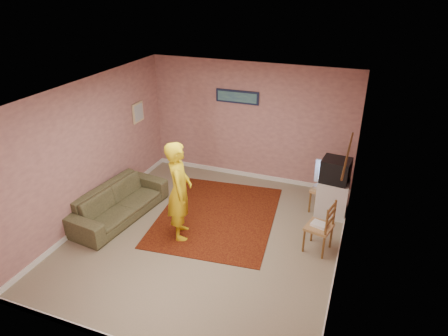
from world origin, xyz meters
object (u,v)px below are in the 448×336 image
at_px(chair_b, 320,221).
at_px(person, 179,191).
at_px(chair_a, 324,185).
at_px(sofa, 119,202).
at_px(tv_cabinet, 332,197).
at_px(crt_tv, 336,170).

bearing_deg(chair_b, person, -67.10).
xyz_separation_m(chair_a, sofa, (-3.57, -1.56, -0.28)).
height_order(tv_cabinet, crt_tv, crt_tv).
xyz_separation_m(chair_a, chair_b, (0.11, -1.27, -0.02)).
bearing_deg(tv_cabinet, person, -145.44).
xyz_separation_m(tv_cabinet, person, (-2.39, -1.64, 0.53)).
relative_size(crt_tv, chair_a, 1.08).
bearing_deg(chair_a, tv_cabinet, -1.06).
distance_m(crt_tv, person, 2.89).
height_order(chair_a, person, person).
height_order(chair_a, chair_b, chair_a).
xyz_separation_m(crt_tv, chair_a, (-0.17, 0.04, -0.35)).
bearing_deg(tv_cabinet, chair_b, -93.37).
distance_m(tv_cabinet, crt_tv, 0.58).
height_order(tv_cabinet, chair_a, chair_a).
bearing_deg(chair_a, person, -130.60).
distance_m(crt_tv, chair_b, 1.28).
bearing_deg(person, chair_a, -77.02).
distance_m(tv_cabinet, chair_a, 0.29).
bearing_deg(sofa, crt_tv, -60.95).
relative_size(tv_cabinet, crt_tv, 1.29).
height_order(tv_cabinet, person, person).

